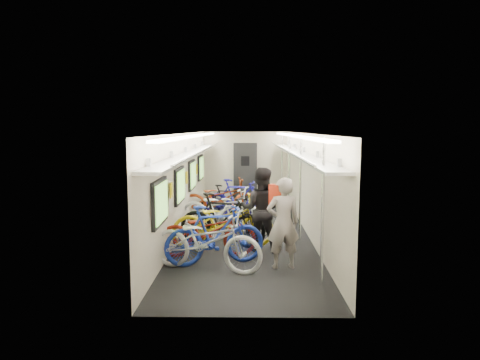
{
  "coord_description": "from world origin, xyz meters",
  "views": [
    {
      "loc": [
        0.04,
        -10.47,
        2.52
      ],
      "look_at": [
        -0.13,
        0.85,
        1.15
      ],
      "focal_mm": 32.0,
      "sensor_mm": 36.0,
      "label": 1
    }
  ],
  "objects_px": {
    "passenger_near": "(283,223)",
    "backpack": "(276,194)",
    "bicycle_0": "(206,241)",
    "passenger_mid": "(261,209)",
    "bicycle_1": "(215,235)"
  },
  "relations": [
    {
      "from": "passenger_near",
      "to": "backpack",
      "type": "xyz_separation_m",
      "value": [
        -0.1,
        0.43,
        0.45
      ]
    },
    {
      "from": "backpack",
      "to": "passenger_near",
      "type": "bearing_deg",
      "value": -53.46
    },
    {
      "from": "backpack",
      "to": "bicycle_0",
      "type": "bearing_deg",
      "value": -129.74
    },
    {
      "from": "passenger_mid",
      "to": "backpack",
      "type": "relative_size",
      "value": 4.55
    },
    {
      "from": "passenger_mid",
      "to": "backpack",
      "type": "distance_m",
      "value": 0.83
    },
    {
      "from": "bicycle_1",
      "to": "backpack",
      "type": "distance_m",
      "value": 1.38
    },
    {
      "from": "bicycle_1",
      "to": "passenger_near",
      "type": "relative_size",
      "value": 1.13
    },
    {
      "from": "bicycle_0",
      "to": "bicycle_1",
      "type": "height_order",
      "value": "bicycle_1"
    },
    {
      "from": "bicycle_0",
      "to": "backpack",
      "type": "relative_size",
      "value": 5.44
    },
    {
      "from": "bicycle_1",
      "to": "passenger_mid",
      "type": "distance_m",
      "value": 1.34
    },
    {
      "from": "bicycle_0",
      "to": "passenger_near",
      "type": "bearing_deg",
      "value": -65.09
    },
    {
      "from": "bicycle_0",
      "to": "backpack",
      "type": "xyz_separation_m",
      "value": [
        1.27,
        0.62,
        0.74
      ]
    },
    {
      "from": "bicycle_0",
      "to": "passenger_mid",
      "type": "xyz_separation_m",
      "value": [
        1.01,
        1.29,
        0.32
      ]
    },
    {
      "from": "passenger_mid",
      "to": "bicycle_1",
      "type": "bearing_deg",
      "value": 56.74
    },
    {
      "from": "backpack",
      "to": "bicycle_1",
      "type": "bearing_deg",
      "value": -141.47
    }
  ]
}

